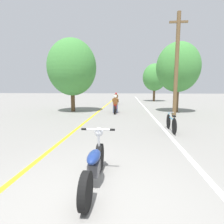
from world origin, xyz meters
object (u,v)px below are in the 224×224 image
(motorcycle_rider_lead, at_px, (115,106))
(utility_pole, at_px, (177,65))
(roadside_tree_left, at_px, (72,67))
(bicycle_parked, at_px, (171,123))
(motorcycle_rider_far, at_px, (116,100))
(roadside_tree_right_far, at_px, (155,77))
(motorcycle_foreground, at_px, (94,164))
(roadside_tree_right_near, at_px, (178,67))

(motorcycle_rider_lead, bearing_deg, utility_pole, -22.83)
(roadside_tree_left, xyz_separation_m, bicycle_parked, (6.33, -6.09, -3.14))
(motorcycle_rider_far, bearing_deg, roadside_tree_right_far, 45.91)
(utility_pole, relative_size, motorcycle_foreground, 3.27)
(roadside_tree_left, relative_size, motorcycle_rider_far, 2.69)
(roadside_tree_right_near, xyz_separation_m, bicycle_parked, (-1.93, -6.46, -3.10))
(utility_pole, bearing_deg, motorcycle_rider_lead, 157.17)
(roadside_tree_right_far, relative_size, motorcycle_foreground, 2.70)
(roadside_tree_right_far, bearing_deg, utility_pole, -93.11)
(roadside_tree_right_near, relative_size, bicycle_parked, 3.14)
(roadside_tree_right_near, height_order, motorcycle_foreground, roadside_tree_right_near)
(motorcycle_foreground, xyz_separation_m, motorcycle_rider_lead, (-0.28, 10.01, 0.12))
(roadside_tree_left, bearing_deg, motorcycle_foreground, -70.39)
(bicycle_parked, bearing_deg, roadside_tree_right_near, 73.33)
(motorcycle_rider_lead, bearing_deg, roadside_tree_left, 170.38)
(motorcycle_rider_far, height_order, bicycle_parked, motorcycle_rider_far)
(utility_pole, bearing_deg, roadside_tree_left, 163.14)
(roadside_tree_left, bearing_deg, motorcycle_rider_far, 64.87)
(roadside_tree_right_near, height_order, roadside_tree_left, roadside_tree_left)
(motorcycle_rider_lead, bearing_deg, bicycle_parked, -62.69)
(utility_pole, height_order, roadside_tree_right_far, utility_pole)
(utility_pole, height_order, bicycle_parked, utility_pole)
(roadside_tree_right_far, distance_m, roadside_tree_left, 14.43)
(roadside_tree_right_far, bearing_deg, motorcycle_rider_far, -134.09)
(utility_pole, bearing_deg, motorcycle_rider_far, 116.42)
(utility_pole, xyz_separation_m, motorcycle_foreground, (-3.67, -8.35, -2.91))
(motorcycle_foreground, bearing_deg, motorcycle_rider_lead, 91.62)
(bicycle_parked, bearing_deg, motorcycle_foreground, -119.46)
(motorcycle_foreground, relative_size, motorcycle_rider_far, 0.93)
(motorcycle_rider_lead, relative_size, bicycle_parked, 1.15)
(utility_pole, xyz_separation_m, roadside_tree_right_near, (0.81, 2.63, 0.14))
(utility_pole, height_order, roadside_tree_right_near, utility_pole)
(roadside_tree_right_far, relative_size, bicycle_parked, 3.11)
(motorcycle_rider_far, distance_m, bicycle_parked, 13.05)
(utility_pole, relative_size, motorcycle_rider_lead, 3.29)
(utility_pole, distance_m, motorcycle_rider_lead, 5.12)
(utility_pole, height_order, roadside_tree_left, utility_pole)
(roadside_tree_right_near, relative_size, roadside_tree_right_far, 1.01)
(roadside_tree_right_near, distance_m, roadside_tree_right_far, 11.49)
(motorcycle_foreground, height_order, motorcycle_rider_lead, motorcycle_rider_lead)
(motorcycle_rider_far, bearing_deg, motorcycle_foreground, -87.65)
(roadside_tree_right_near, height_order, roadside_tree_right_far, roadside_tree_right_near)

